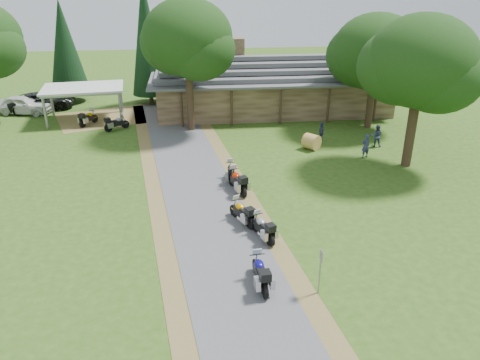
{
  "coord_description": "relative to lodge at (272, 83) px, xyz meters",
  "views": [
    {
      "loc": [
        -1.2,
        -17.08,
        11.8
      ],
      "look_at": [
        1.16,
        5.22,
        1.6
      ],
      "focal_mm": 35.0,
      "sensor_mm": 36.0,
      "label": 1
    }
  ],
  "objects": [
    {
      "name": "ground",
      "position": [
        -6.0,
        -24.0,
        -2.45
      ],
      "size": [
        120.0,
        120.0,
        0.0
      ],
      "primitive_type": "plane",
      "color": "#2E4D15",
      "rests_on": "ground"
    },
    {
      "name": "driveway",
      "position": [
        -6.5,
        -20.0,
        -2.45
      ],
      "size": [
        51.95,
        51.95,
        0.0
      ],
      "primitive_type": "plane",
      "rotation": [
        0.0,
        0.0,
        0.14
      ],
      "color": "#4D4D50",
      "rests_on": "ground"
    },
    {
      "name": "lodge",
      "position": [
        0.0,
        0.0,
        0.0
      ],
      "size": [
        21.4,
        9.4,
        4.9
      ],
      "primitive_type": null,
      "color": "brown",
      "rests_on": "ground"
    },
    {
      "name": "carport",
      "position": [
        -16.12,
        -1.51,
        -1.04
      ],
      "size": [
        6.93,
        5.03,
        2.81
      ],
      "primitive_type": null,
      "rotation": [
        0.0,
        0.0,
        0.11
      ],
      "color": "silver",
      "rests_on": "ground"
    },
    {
      "name": "car_white_sedan",
      "position": [
        -21.94,
        0.92,
        -1.44
      ],
      "size": [
        3.84,
        6.49,
        2.02
      ],
      "primitive_type": "imported",
      "rotation": [
        0.0,
        0.0,
        1.35
      ],
      "color": "white",
      "rests_on": "ground"
    },
    {
      "name": "car_dark_suv",
      "position": [
        -20.75,
        2.01,
        -1.28
      ],
      "size": [
        4.2,
        6.6,
        2.34
      ],
      "primitive_type": "imported",
      "rotation": [
        0.0,
        0.0,
        1.85
      ],
      "color": "black",
      "rests_on": "ground"
    },
    {
      "name": "motorcycle_row_a",
      "position": [
        -4.75,
        -25.67,
        -1.77
      ],
      "size": [
        0.83,
        2.04,
        1.36
      ],
      "primitive_type": null,
      "rotation": [
        0.0,
        0.0,
        1.67
      ],
      "color": "navy",
      "rests_on": "ground"
    },
    {
      "name": "motorcycle_row_b",
      "position": [
        -4.11,
        -22.09,
        -1.81
      ],
      "size": [
        1.23,
        1.96,
        1.28
      ],
      "primitive_type": null,
      "rotation": [
        0.0,
        0.0,
        1.93
      ],
      "color": "#999AA0",
      "rests_on": "ground"
    },
    {
      "name": "motorcycle_row_c",
      "position": [
        -4.92,
        -20.47,
        -1.8
      ],
      "size": [
        1.39,
        1.97,
        1.3
      ],
      "primitive_type": null,
      "rotation": [
        0.0,
        0.0,
        2.03
      ],
      "color": "#EF9A00",
      "rests_on": "ground"
    },
    {
      "name": "motorcycle_row_d",
      "position": [
        -4.78,
        -16.84,
        -1.74
      ],
      "size": [
        1.27,
        2.18,
        1.42
      ],
      "primitive_type": null,
      "rotation": [
        0.0,
        0.0,
        1.88
      ],
      "color": "red",
      "rests_on": "ground"
    },
    {
      "name": "motorcycle_row_e",
      "position": [
        -5.03,
        -15.24,
        -1.86
      ],
      "size": [
        0.63,
        1.76,
        1.19
      ],
      "primitive_type": null,
      "rotation": [
        0.0,
        0.0,
        1.53
      ],
      "color": "black",
      "rests_on": "ground"
    },
    {
      "name": "motorcycle_carport_a",
      "position": [
        -15.67,
        -3.07,
        -1.8
      ],
      "size": [
        1.46,
        1.96,
        1.3
      ],
      "primitive_type": null,
      "rotation": [
        0.0,
        0.0,
        1.06
      ],
      "color": "#C39E00",
      "rests_on": "ground"
    },
    {
      "name": "motorcycle_carport_b",
      "position": [
        -13.19,
        -4.64,
        -1.82
      ],
      "size": [
        1.88,
        1.52,
        1.27
      ],
      "primitive_type": null,
      "rotation": [
        0.0,
        0.0,
        0.58
      ],
      "color": "gray",
      "rests_on": "ground"
    },
    {
      "name": "person_a",
      "position": [
        4.38,
        -12.45,
        -1.47
      ],
      "size": [
        0.65,
        0.54,
        1.96
      ],
      "primitive_type": "imported",
      "rotation": [
        0.0,
        0.0,
        3.42
      ],
      "color": "#333B5A",
      "rests_on": "ground"
    },
    {
      "name": "person_b",
      "position": [
        5.92,
        -10.44,
        -1.5
      ],
      "size": [
        0.64,
        0.56,
        1.9
      ],
      "primitive_type": "imported",
      "rotation": [
        0.0,
        0.0,
        2.77
      ],
      "color": "#333B5A",
      "rests_on": "ground"
    },
    {
      "name": "person_c",
      "position": [
        2.17,
        -9.25,
        -1.5
      ],
      "size": [
        0.39,
        0.54,
        1.89
      ],
      "primitive_type": "imported",
      "rotation": [
        0.0,
        0.0,
        4.71
      ],
      "color": "#333B5A",
      "rests_on": "ground"
    },
    {
      "name": "hay_bale",
      "position": [
        1.15,
        -10.49,
        -1.9
      ],
      "size": [
        1.49,
        1.48,
        1.1
      ],
      "primitive_type": "cylinder",
      "rotation": [
        1.57,
        0.0,
        0.7
      ],
      "color": "#A4833C",
      "rests_on": "ground"
    },
    {
      "name": "sign_post",
      "position": [
        -2.52,
        -26.43,
        -1.44
      ],
      "size": [
        0.36,
        0.06,
        2.02
      ],
      "primitive_type": null,
      "color": "gray",
      "rests_on": "ground"
    },
    {
      "name": "oak_lodge_left",
      "position": [
        -7.3,
        -5.17,
        3.29
      ],
      "size": [
        6.7,
        6.7,
        11.49
      ],
      "primitive_type": null,
      "color": "black",
      "rests_on": "ground"
    },
    {
      "name": "oak_lodge_right",
      "position": [
        6.95,
        -6.0,
        2.36
      ],
      "size": [
        6.83,
        6.83,
        9.63
      ],
      "primitive_type": null,
      "color": "black",
      "rests_on": "ground"
    },
    {
      "name": "oak_driveway",
      "position": [
        6.58,
        -14.11,
        2.98
      ],
      "size": [
        6.59,
        6.59,
        10.86
      ],
      "primitive_type": null,
      "color": "black",
      "rests_on": "ground"
    },
    {
      "name": "cedar_near",
      "position": [
        -11.01,
        3.49,
        3.21
      ],
      "size": [
        3.33,
        3.33,
        11.33
      ],
      "primitive_type": "cone",
      "color": "black",
      "rests_on": "ground"
    },
    {
      "name": "cedar_far",
      "position": [
        -18.64,
        4.81,
        2.24
      ],
      "size": [
        3.6,
        3.6,
        9.37
      ],
      "primitive_type": "cone",
      "color": "black",
      "rests_on": "ground"
    }
  ]
}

